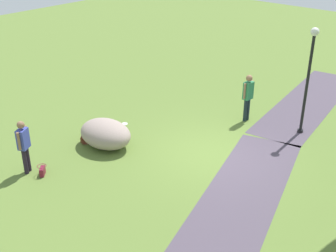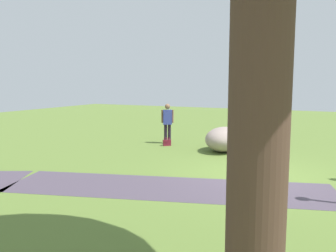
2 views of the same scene
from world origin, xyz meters
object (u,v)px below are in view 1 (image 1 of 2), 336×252
(lamp_post, at_px, (309,70))
(backpack_by_boulder, at_px, (85,137))
(man_near_boulder, at_px, (248,94))
(lawn_boulder, at_px, (105,134))
(handbag_on_grass, at_px, (42,171))
(frisbee_on_grass, at_px, (125,124))
(woman_with_handbag, at_px, (24,143))

(lamp_post, distance_m, backpack_by_boulder, 7.77)
(lamp_post, bearing_deg, man_near_boulder, -77.24)
(lawn_boulder, relative_size, man_near_boulder, 1.09)
(handbag_on_grass, bearing_deg, frisbee_on_grass, -170.63)
(woman_with_handbag, xyz_separation_m, frisbee_on_grass, (-4.17, -0.20, -0.96))
(backpack_by_boulder, relative_size, frisbee_on_grass, 1.78)
(lawn_boulder, xyz_separation_m, man_near_boulder, (-4.75, 2.42, 0.59))
(lawn_boulder, bearing_deg, lamp_post, 139.83)
(woman_with_handbag, relative_size, man_near_boulder, 0.94)
(backpack_by_boulder, bearing_deg, lawn_boulder, 112.45)
(woman_with_handbag, distance_m, handbag_on_grass, 0.97)
(frisbee_on_grass, bearing_deg, man_near_boulder, 135.32)
(lawn_boulder, xyz_separation_m, handbag_on_grass, (2.42, -0.09, -0.32))
(woman_with_handbag, distance_m, man_near_boulder, 7.94)
(handbag_on_grass, bearing_deg, backpack_by_boulder, -163.61)
(man_near_boulder, bearing_deg, lamp_post, 102.76)
(woman_with_handbag, xyz_separation_m, handbag_on_grass, (-0.20, 0.46, -0.83))
(backpack_by_boulder, bearing_deg, frisbee_on_grass, -179.08)
(frisbee_on_grass, bearing_deg, lamp_post, 125.40)
(backpack_by_boulder, height_order, frisbee_on_grass, backpack_by_boulder)
(lamp_post, relative_size, frisbee_on_grass, 16.54)
(lamp_post, distance_m, woman_with_handbag, 9.33)
(lamp_post, height_order, frisbee_on_grass, lamp_post)
(lawn_boulder, bearing_deg, backpack_by_boulder, -67.55)
(lawn_boulder, xyz_separation_m, backpack_by_boulder, (0.29, -0.71, -0.26))
(lawn_boulder, bearing_deg, handbag_on_grass, -2.04)
(lamp_post, distance_m, handbag_on_grass, 9.09)
(lamp_post, bearing_deg, backpack_by_boulder, -42.89)
(man_near_boulder, bearing_deg, lawn_boulder, -27.01)
(handbag_on_grass, height_order, frisbee_on_grass, handbag_on_grass)
(handbag_on_grass, height_order, backpack_by_boulder, backpack_by_boulder)
(lawn_boulder, distance_m, handbag_on_grass, 2.45)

